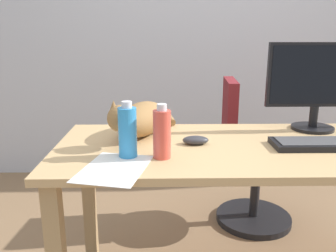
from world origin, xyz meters
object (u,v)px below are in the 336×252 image
(office_chair, at_px, (249,163))
(monitor, at_px, (317,83))
(water_bottle, at_px, (128,132))
(spray_bottle, at_px, (162,133))
(computer_mouse, at_px, (196,140))
(keyboard, at_px, (326,144))
(cat, at_px, (141,119))

(office_chair, bearing_deg, monitor, -67.36)
(water_bottle, relative_size, spray_bottle, 1.04)
(monitor, relative_size, computer_mouse, 4.36)
(keyboard, bearing_deg, office_chair, 100.11)
(office_chair, height_order, spray_bottle, spray_bottle)
(keyboard, xyz_separation_m, computer_mouse, (-0.54, 0.05, 0.00))
(keyboard, height_order, spray_bottle, spray_bottle)
(monitor, relative_size, water_bottle, 2.24)
(monitor, distance_m, spray_bottle, 0.84)
(office_chair, xyz_separation_m, water_bottle, (-0.68, -0.82, 0.44))
(spray_bottle, bearing_deg, office_chair, 56.36)
(keyboard, bearing_deg, monitor, 78.07)
(office_chair, relative_size, water_bottle, 4.34)
(monitor, height_order, computer_mouse, monitor)
(office_chair, height_order, keyboard, office_chair)
(computer_mouse, bearing_deg, monitor, 20.78)
(office_chair, height_order, computer_mouse, office_chair)
(spray_bottle, bearing_deg, monitor, 27.74)
(monitor, height_order, spray_bottle, monitor)
(keyboard, relative_size, water_bottle, 2.05)
(office_chair, bearing_deg, spray_bottle, -123.64)
(cat, bearing_deg, spray_bottle, -71.80)
(monitor, height_order, cat, monitor)
(monitor, xyz_separation_m, cat, (-0.83, -0.09, -0.15))
(office_chair, distance_m, computer_mouse, 0.86)
(monitor, distance_m, water_bottle, 0.95)
(computer_mouse, distance_m, water_bottle, 0.32)
(keyboard, xyz_separation_m, water_bottle, (-0.81, -0.10, 0.09))
(water_bottle, xyz_separation_m, spray_bottle, (0.13, -0.01, -0.00))
(keyboard, bearing_deg, computer_mouse, 175.12)
(monitor, bearing_deg, spray_bottle, -152.26)
(monitor, xyz_separation_m, computer_mouse, (-0.59, -0.22, -0.21))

